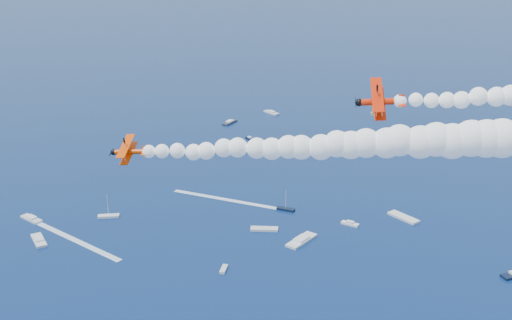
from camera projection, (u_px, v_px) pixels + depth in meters
The scene contains 5 objects.
biplane_lead at pixel (381, 102), 113.40m from camera, with size 8.34×9.35×5.63m, color red, non-canonical shape.
biplane_trail at pixel (130, 152), 112.09m from camera, with size 6.43×7.21×4.35m, color #F24305, non-canonical shape.
smoke_trail_trail at pixel (319, 145), 107.69m from camera, with size 58.01×30.41×11.03m, color white, non-canonical shape.
spectator_boats at pixel (399, 237), 196.42m from camera, with size 229.37×167.53×0.70m.
boat_wakes at pixel (156, 219), 208.90m from camera, with size 56.90×55.29×0.04m.
Camera 1 is at (56.12, -73.48, 88.33)m, focal length 46.92 mm.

